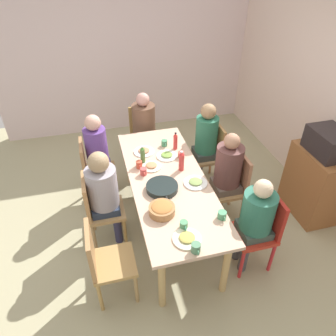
{
  "coord_description": "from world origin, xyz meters",
  "views": [
    {
      "loc": [
        2.64,
        -0.69,
        2.92
      ],
      "look_at": [
        0.0,
        0.0,
        0.9
      ],
      "focal_mm": 33.82,
      "sensor_mm": 36.0,
      "label": 1
    }
  ],
  "objects_px": {
    "serving_pan": "(162,188)",
    "cup_1": "(196,248)",
    "person_0": "(98,153)",
    "person_5": "(144,124)",
    "bowl_0": "(162,209)",
    "cup_3": "(143,172)",
    "chair_1": "(261,227)",
    "plate_2": "(151,166)",
    "person_1": "(256,217)",
    "person_3": "(227,171)",
    "person_2": "(104,190)",
    "cup_2": "(222,215)",
    "chair_4": "(210,152)",
    "plate_0": "(167,155)",
    "cup_0": "(139,165)",
    "chair_6": "(104,260)",
    "bottle_2": "(181,161)",
    "chair_3": "(232,184)",
    "plate_4": "(187,238)",
    "bottle_1": "(143,155)",
    "chair_0": "(94,169)",
    "cup_5": "(181,155)",
    "chair_2": "(98,207)",
    "dining_table": "(168,185)",
    "microwave": "(329,142)",
    "person_4": "(205,139)",
    "cup_6": "(184,225)",
    "cup_4": "(164,143)",
    "side_cabinet": "(315,183)",
    "plate_3": "(144,151)",
    "plate_1": "(195,182)",
    "bottle_0": "(175,141)"
  },
  "relations": [
    {
      "from": "person_0",
      "to": "person_5",
      "type": "bearing_deg",
      "value": 132.83
    },
    {
      "from": "chair_6",
      "to": "plate_0",
      "type": "xyz_separation_m",
      "value": [
        -1.15,
        0.89,
        0.25
      ]
    },
    {
      "from": "chair_3",
      "to": "bottle_2",
      "type": "xyz_separation_m",
      "value": [
        -0.13,
        -0.61,
        0.35
      ]
    },
    {
      "from": "chair_2",
      "to": "bowl_0",
      "type": "height_order",
      "value": "chair_2"
    },
    {
      "from": "person_1",
      "to": "plate_3",
      "type": "distance_m",
      "value": 1.57
    },
    {
      "from": "chair_3",
      "to": "cup_6",
      "type": "bearing_deg",
      "value": -48.64
    },
    {
      "from": "plate_1",
      "to": "cup_1",
      "type": "bearing_deg",
      "value": -18.44
    },
    {
      "from": "dining_table",
      "to": "microwave",
      "type": "distance_m",
      "value": 1.87
    },
    {
      "from": "cup_0",
      "to": "cup_6",
      "type": "xyz_separation_m",
      "value": [
        1.02,
        0.23,
        -0.01
      ]
    },
    {
      "from": "chair_4",
      "to": "plate_2",
      "type": "height_order",
      "value": "chair_4"
    },
    {
      "from": "bowl_0",
      "to": "cup_5",
      "type": "bearing_deg",
      "value": 152.6
    },
    {
      "from": "chair_2",
      "to": "person_5",
      "type": "xyz_separation_m",
      "value": [
        -1.37,
        0.79,
        0.2
      ]
    },
    {
      "from": "chair_6",
      "to": "chair_1",
      "type": "bearing_deg",
      "value": 90.0
    },
    {
      "from": "plate_4",
      "to": "bottle_1",
      "type": "relative_size",
      "value": 1.11
    },
    {
      "from": "chair_6",
      "to": "bottle_2",
      "type": "relative_size",
      "value": 3.58
    },
    {
      "from": "person_3",
      "to": "bottle_2",
      "type": "xyz_separation_m",
      "value": [
        -0.13,
        -0.51,
        0.14
      ]
    },
    {
      "from": "person_1",
      "to": "person_5",
      "type": "xyz_separation_m",
      "value": [
        -2.1,
        -0.7,
        0.02
      ]
    },
    {
      "from": "chair_2",
      "to": "person_4",
      "type": "bearing_deg",
      "value": 115.78
    },
    {
      "from": "plate_1",
      "to": "bowl_0",
      "type": "xyz_separation_m",
      "value": [
        0.35,
        -0.46,
        0.04
      ]
    },
    {
      "from": "cup_3",
      "to": "plate_3",
      "type": "bearing_deg",
      "value": 168.15
    },
    {
      "from": "person_3",
      "to": "person_5",
      "type": "height_order",
      "value": "person_3"
    },
    {
      "from": "plate_4",
      "to": "bottle_1",
      "type": "xyz_separation_m",
      "value": [
        -1.24,
        -0.15,
        0.1
      ]
    },
    {
      "from": "plate_0",
      "to": "cup_3",
      "type": "relative_size",
      "value": 2.29
    },
    {
      "from": "dining_table",
      "to": "cup_6",
      "type": "height_order",
      "value": "cup_6"
    },
    {
      "from": "plate_2",
      "to": "cup_4",
      "type": "bearing_deg",
      "value": 147.69
    },
    {
      "from": "cup_1",
      "to": "cup_2",
      "type": "height_order",
      "value": "cup_1"
    },
    {
      "from": "chair_1",
      "to": "plate_2",
      "type": "distance_m",
      "value": 1.38
    },
    {
      "from": "side_cabinet",
      "to": "person_2",
      "type": "bearing_deg",
      "value": -94.03
    },
    {
      "from": "person_1",
      "to": "chair_1",
      "type": "bearing_deg",
      "value": 90.0
    },
    {
      "from": "chair_4",
      "to": "plate_0",
      "type": "relative_size",
      "value": 3.56
    },
    {
      "from": "person_3",
      "to": "serving_pan",
      "type": "height_order",
      "value": "person_3"
    },
    {
      "from": "person_5",
      "to": "cup_4",
      "type": "relative_size",
      "value": 10.54
    },
    {
      "from": "cup_5",
      "to": "cup_2",
      "type": "bearing_deg",
      "value": 4.66
    },
    {
      "from": "bottle_0",
      "to": "cup_4",
      "type": "bearing_deg",
      "value": -132.12
    },
    {
      "from": "chair_1",
      "to": "bottle_0",
      "type": "height_order",
      "value": "bottle_0"
    },
    {
      "from": "plate_2",
      "to": "cup_3",
      "type": "distance_m",
      "value": 0.17
    },
    {
      "from": "serving_pan",
      "to": "cup_1",
      "type": "distance_m",
      "value": 0.86
    },
    {
      "from": "person_2",
      "to": "cup_2",
      "type": "height_order",
      "value": "person_2"
    },
    {
      "from": "person_4",
      "to": "person_5",
      "type": "xyz_separation_m",
      "value": [
        -0.65,
        -0.7,
        -0.02
      ]
    },
    {
      "from": "chair_6",
      "to": "cup_6",
      "type": "relative_size",
      "value": 8.1
    },
    {
      "from": "bottle_2",
      "to": "microwave",
      "type": "relative_size",
      "value": 0.52
    },
    {
      "from": "plate_4",
      "to": "chair_0",
      "type": "bearing_deg",
      "value": -155.13
    },
    {
      "from": "plate_2",
      "to": "chair_0",
      "type": "bearing_deg",
      "value": -124.61
    },
    {
      "from": "bottle_2",
      "to": "person_5",
      "type": "bearing_deg",
      "value": -171.39
    },
    {
      "from": "plate_3",
      "to": "plate_0",
      "type": "bearing_deg",
      "value": 57.17
    },
    {
      "from": "chair_0",
      "to": "cup_3",
      "type": "distance_m",
      "value": 0.84
    },
    {
      "from": "bowl_0",
      "to": "cup_3",
      "type": "bearing_deg",
      "value": -175.04
    },
    {
      "from": "person_3",
      "to": "cup_6",
      "type": "height_order",
      "value": "person_3"
    },
    {
      "from": "chair_4",
      "to": "cup_0",
      "type": "bearing_deg",
      "value": -67.45
    },
    {
      "from": "person_2",
      "to": "bowl_0",
      "type": "height_order",
      "value": "person_2"
    }
  ]
}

